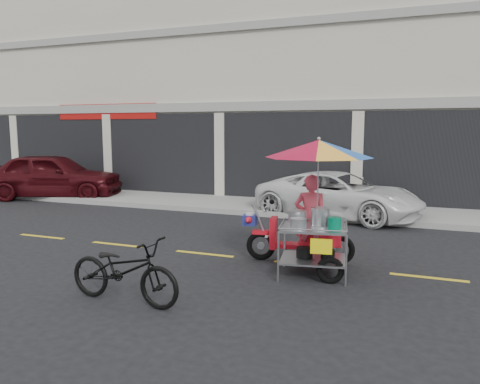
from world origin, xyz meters
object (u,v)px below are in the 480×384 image
(maroon_sedan, at_px, (53,176))
(food_vendor_rig, at_px, (314,187))
(white_pickup, at_px, (339,195))
(near_bicycle, at_px, (124,270))

(maroon_sedan, height_order, food_vendor_rig, food_vendor_rig)
(food_vendor_rig, bearing_deg, maroon_sedan, 144.79)
(maroon_sedan, bearing_deg, white_pickup, -109.65)
(white_pickup, bearing_deg, food_vendor_rig, -162.24)
(maroon_sedan, relative_size, food_vendor_rig, 1.87)
(maroon_sedan, height_order, white_pickup, maroon_sedan)
(near_bicycle, bearing_deg, maroon_sedan, 50.65)
(near_bicycle, distance_m, food_vendor_rig, 3.34)
(white_pickup, height_order, food_vendor_rig, food_vendor_rig)
(white_pickup, height_order, near_bicycle, white_pickup)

